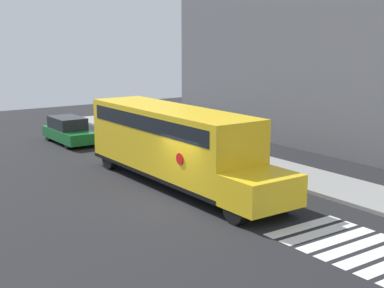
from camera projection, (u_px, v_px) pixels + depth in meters
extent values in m
plane|color=black|center=(178.00, 203.00, 20.26)|extent=(60.00, 60.00, 0.00)
cube|color=gray|center=(298.00, 176.00, 23.91)|extent=(44.00, 3.00, 0.15)
cube|color=white|center=(304.00, 226.00, 17.73)|extent=(0.50, 3.20, 0.01)
cube|color=white|center=(320.00, 233.00, 17.17)|extent=(0.50, 3.20, 0.01)
cube|color=white|center=(337.00, 239.00, 16.61)|extent=(0.50, 3.20, 0.01)
cube|color=white|center=(355.00, 246.00, 16.05)|extent=(0.50, 3.20, 0.01)
cube|color=white|center=(375.00, 254.00, 15.49)|extent=(0.50, 3.20, 0.01)
cube|color=yellow|center=(170.00, 140.00, 22.81)|extent=(9.72, 2.50, 2.79)
cube|color=yellow|center=(261.00, 190.00, 18.32)|extent=(1.89, 2.50, 1.13)
cube|color=black|center=(170.00, 170.00, 23.07)|extent=(9.72, 2.54, 0.16)
cube|color=black|center=(170.00, 121.00, 22.65)|extent=(8.94, 2.53, 0.64)
cylinder|color=red|center=(179.00, 159.00, 19.97)|extent=(0.44, 0.02, 0.44)
cylinder|color=black|center=(282.00, 199.00, 19.10)|extent=(1.00, 0.30, 1.00)
cylinder|color=black|center=(235.00, 210.00, 17.89)|extent=(1.00, 0.30, 1.00)
cylinder|color=black|center=(148.00, 153.00, 26.62)|extent=(1.00, 0.30, 1.00)
cylinder|color=black|center=(109.00, 159.00, 25.41)|extent=(1.00, 0.30, 1.00)
cube|color=#196B2D|center=(70.00, 134.00, 31.53)|extent=(4.44, 1.72, 0.63)
cube|color=#1E2328|center=(67.00, 123.00, 31.61)|extent=(2.49, 1.59, 0.69)
cylinder|color=black|center=(92.00, 140.00, 30.81)|extent=(0.64, 0.22, 0.64)
cylinder|color=black|center=(67.00, 143.00, 29.98)|extent=(0.64, 0.22, 0.64)
cylinder|color=black|center=(72.00, 133.00, 33.16)|extent=(0.64, 0.22, 0.64)
cylinder|color=black|center=(49.00, 136.00, 32.33)|extent=(0.64, 0.22, 0.64)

